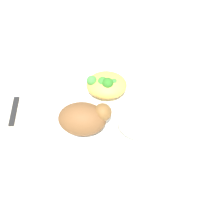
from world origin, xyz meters
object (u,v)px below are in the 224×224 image
at_px(plate, 112,116).
at_px(knife, 17,98).
at_px(fork, 34,110).
at_px(rice_pile, 140,124).
at_px(mac_cheese_with_broccoli, 106,85).
at_px(roasted_chicken, 84,118).
at_px(napkin, 221,169).

xyz_separation_m(plate, knife, (-0.24, 0.04, -0.01)).
bearing_deg(fork, knife, 147.68).
relative_size(plate, rice_pile, 3.21).
bearing_deg(rice_pile, knife, 165.48).
xyz_separation_m(plate, fork, (-0.19, 0.01, -0.01)).
bearing_deg(plate, knife, 169.56).
bearing_deg(plate, mac_cheese_with_broccoli, 105.51).
relative_size(roasted_chicken, napkin, 0.89).
relative_size(fork, napkin, 1.13).
xyz_separation_m(roasted_chicken, rice_pile, (0.12, 0.00, -0.01)).
relative_size(mac_cheese_with_broccoli, knife, 0.50).
bearing_deg(mac_cheese_with_broccoli, fork, -162.12).
height_order(mac_cheese_with_broccoli, knife, mac_cheese_with_broccoli).
xyz_separation_m(rice_pile, mac_cheese_with_broccoli, (-0.08, 0.10, -0.00)).
distance_m(roasted_chicken, fork, 0.15).
bearing_deg(napkin, plate, 155.59).
relative_size(plate, napkin, 2.38).
height_order(fork, knife, knife).
relative_size(rice_pile, fork, 0.65).
bearing_deg(roasted_chicken, napkin, -13.96).
height_order(mac_cheese_with_broccoli, napkin, mac_cheese_with_broccoli).
distance_m(plate, napkin, 0.26).
height_order(rice_pile, napkin, rice_pile).
xyz_separation_m(rice_pile, knife, (-0.30, 0.08, -0.04)).
xyz_separation_m(roasted_chicken, mac_cheese_with_broccoli, (0.04, 0.10, -0.01)).
bearing_deg(napkin, fork, 164.33).
distance_m(roasted_chicken, knife, 0.21).
distance_m(plate, fork, 0.19).
height_order(roasted_chicken, mac_cheese_with_broccoli, roasted_chicken).
xyz_separation_m(mac_cheese_with_broccoli, knife, (-0.22, -0.02, -0.04)).
relative_size(rice_pile, napkin, 0.74).
height_order(knife, napkin, knife).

